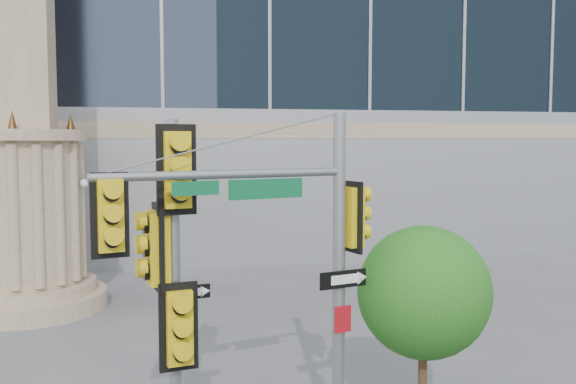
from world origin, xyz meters
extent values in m
cylinder|color=gray|center=(-6.00, 9.00, 0.25)|extent=(4.40, 4.40, 0.50)
cylinder|color=gray|center=(-6.00, 9.00, 0.65)|extent=(3.80, 3.80, 0.30)
cylinder|color=gray|center=(-6.00, 9.00, 2.80)|extent=(3.00, 3.00, 4.00)
cylinder|color=gray|center=(-6.00, 9.00, 4.95)|extent=(3.50, 3.50, 0.30)
cone|color=#472D14|center=(-4.70, 9.00, 5.35)|extent=(0.24, 0.24, 0.50)
cylinder|color=slate|center=(0.20, -1.01, 2.60)|extent=(0.19, 0.19, 5.20)
cylinder|color=slate|center=(-1.56, -1.48, 4.33)|extent=(3.55, 1.05, 0.12)
cube|color=#0B5D32|center=(-0.97, -1.34, 4.12)|extent=(1.10, 0.32, 0.28)
cube|color=yellow|center=(-3.07, -1.88, 3.86)|extent=(0.52, 0.36, 1.08)
cube|color=yellow|center=(0.43, -0.95, 3.64)|extent=(0.36, 0.52, 1.08)
cube|color=black|center=(0.23, -1.13, 2.73)|extent=(0.78, 0.23, 0.26)
cube|color=#AA0F18|center=(0.23, -1.13, 2.12)|extent=(0.27, 0.10, 0.40)
cylinder|color=slate|center=(-2.24, -0.85, 2.55)|extent=(0.18, 0.18, 5.10)
cube|color=yellow|center=(-2.20, -1.07, 4.39)|extent=(0.60, 0.39, 1.27)
cube|color=yellow|center=(-2.47, -0.89, 3.26)|extent=(0.39, 0.60, 1.27)
cube|color=yellow|center=(-2.20, -1.07, 2.14)|extent=(0.60, 0.39, 1.27)
cube|color=black|center=(-2.04, -0.93, 2.60)|extent=(0.63, 0.15, 0.20)
cylinder|color=#382314|center=(1.73, -0.69, 0.92)|extent=(0.14, 0.14, 1.84)
sphere|color=#1B5D15|center=(1.73, -0.69, 2.36)|extent=(2.15, 2.15, 2.15)
sphere|color=#1B5D15|center=(2.19, -0.44, 2.05)|extent=(1.33, 1.33, 1.33)
sphere|color=#1B5D15|center=(1.37, -0.95, 2.10)|extent=(1.13, 1.13, 1.13)
camera|label=1|loc=(-2.60, -10.16, 4.78)|focal=40.00mm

